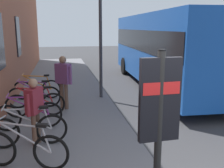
{
  "coord_description": "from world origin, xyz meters",
  "views": [
    {
      "loc": [
        -2.41,
        1.81,
        2.78
      ],
      "look_at": [
        3.65,
        0.58,
        1.42
      ],
      "focal_mm": 41.25,
      "sensor_mm": 36.0,
      "label": 1
    }
  ],
  "objects_px": {
    "city_bus": "(163,46)",
    "street_lamp": "(100,22)",
    "bicycle_by_door": "(37,89)",
    "bicycle_nearest_sign": "(34,96)",
    "bicycle_under_window": "(29,115)",
    "pedestrian_by_facade": "(34,105)",
    "bicycle_beside_lamp": "(36,104)",
    "bicycle_far_end": "(25,150)",
    "pedestrian_near_bus": "(63,77)",
    "transit_info_sign": "(159,112)",
    "bicycle_leaning_wall": "(28,130)"
  },
  "relations": [
    {
      "from": "bicycle_nearest_sign",
      "to": "pedestrian_by_facade",
      "type": "bearing_deg",
      "value": -174.36
    },
    {
      "from": "pedestrian_by_facade",
      "to": "street_lamp",
      "type": "height_order",
      "value": "street_lamp"
    },
    {
      "from": "pedestrian_by_facade",
      "to": "pedestrian_near_bus",
      "type": "distance_m",
      "value": 2.69
    },
    {
      "from": "bicycle_nearest_sign",
      "to": "bicycle_leaning_wall",
      "type": "bearing_deg",
      "value": -177.59
    },
    {
      "from": "bicycle_leaning_wall",
      "to": "bicycle_beside_lamp",
      "type": "bearing_deg",
      "value": 0.24
    },
    {
      "from": "street_lamp",
      "to": "bicycle_nearest_sign",
      "type": "bearing_deg",
      "value": 110.09
    },
    {
      "from": "bicycle_far_end",
      "to": "pedestrian_near_bus",
      "type": "height_order",
      "value": "pedestrian_near_bus"
    },
    {
      "from": "bicycle_under_window",
      "to": "city_bus",
      "type": "bearing_deg",
      "value": -50.26
    },
    {
      "from": "street_lamp",
      "to": "bicycle_far_end",
      "type": "bearing_deg",
      "value": 155.14
    },
    {
      "from": "city_bus",
      "to": "street_lamp",
      "type": "xyz_separation_m",
      "value": [
        -1.91,
        3.3,
        1.07
      ]
    },
    {
      "from": "bicycle_beside_lamp",
      "to": "pedestrian_by_facade",
      "type": "bearing_deg",
      "value": -175.05
    },
    {
      "from": "pedestrian_by_facade",
      "to": "pedestrian_near_bus",
      "type": "xyz_separation_m",
      "value": [
        2.6,
        -0.7,
        0.12
      ]
    },
    {
      "from": "bicycle_by_door",
      "to": "bicycle_nearest_sign",
      "type": "bearing_deg",
      "value": 179.45
    },
    {
      "from": "transit_info_sign",
      "to": "street_lamp",
      "type": "xyz_separation_m",
      "value": [
        6.6,
        -0.28,
        1.27
      ]
    },
    {
      "from": "transit_info_sign",
      "to": "pedestrian_by_facade",
      "type": "height_order",
      "value": "transit_info_sign"
    },
    {
      "from": "pedestrian_near_bus",
      "to": "street_lamp",
      "type": "relative_size",
      "value": 0.37
    },
    {
      "from": "bicycle_leaning_wall",
      "to": "street_lamp",
      "type": "height_order",
      "value": "street_lamp"
    },
    {
      "from": "bicycle_by_door",
      "to": "pedestrian_by_facade",
      "type": "xyz_separation_m",
      "value": [
        -3.98,
        -0.28,
        0.56
      ]
    },
    {
      "from": "bicycle_under_window",
      "to": "bicycle_beside_lamp",
      "type": "relative_size",
      "value": 1.0
    },
    {
      "from": "bicycle_beside_lamp",
      "to": "street_lamp",
      "type": "bearing_deg",
      "value": -51.55
    },
    {
      "from": "bicycle_far_end",
      "to": "bicycle_beside_lamp",
      "type": "relative_size",
      "value": 0.95
    },
    {
      "from": "bicycle_far_end",
      "to": "street_lamp",
      "type": "bearing_deg",
      "value": -24.86
    },
    {
      "from": "bicycle_leaning_wall",
      "to": "city_bus",
      "type": "relative_size",
      "value": 0.17
    },
    {
      "from": "bicycle_leaning_wall",
      "to": "bicycle_under_window",
      "type": "relative_size",
      "value": 1.0
    },
    {
      "from": "bicycle_nearest_sign",
      "to": "bicycle_far_end",
      "type": "bearing_deg",
      "value": -177.57
    },
    {
      "from": "bicycle_under_window",
      "to": "pedestrian_by_facade",
      "type": "xyz_separation_m",
      "value": [
        -0.96,
        -0.26,
        0.56
      ]
    },
    {
      "from": "transit_info_sign",
      "to": "street_lamp",
      "type": "bearing_deg",
      "value": -2.47
    },
    {
      "from": "bicycle_beside_lamp",
      "to": "bicycle_nearest_sign",
      "type": "relative_size",
      "value": 1.0
    },
    {
      "from": "bicycle_under_window",
      "to": "bicycle_by_door",
      "type": "xyz_separation_m",
      "value": [
        3.02,
        0.01,
        -0.0
      ]
    },
    {
      "from": "bicycle_under_window",
      "to": "pedestrian_near_bus",
      "type": "xyz_separation_m",
      "value": [
        1.64,
        -0.96,
        0.68
      ]
    },
    {
      "from": "bicycle_leaning_wall",
      "to": "pedestrian_near_bus",
      "type": "distance_m",
      "value": 2.89
    },
    {
      "from": "bicycle_by_door",
      "to": "pedestrian_near_bus",
      "type": "distance_m",
      "value": 1.82
    },
    {
      "from": "city_bus",
      "to": "transit_info_sign",
      "type": "bearing_deg",
      "value": 157.16
    },
    {
      "from": "bicycle_leaning_wall",
      "to": "city_bus",
      "type": "distance_m",
      "value": 8.15
    },
    {
      "from": "bicycle_by_door",
      "to": "pedestrian_near_bus",
      "type": "bearing_deg",
      "value": -144.9
    },
    {
      "from": "bicycle_leaning_wall",
      "to": "transit_info_sign",
      "type": "xyz_separation_m",
      "value": [
        -2.75,
        -2.0,
        1.21
      ]
    },
    {
      "from": "bicycle_by_door",
      "to": "bicycle_under_window",
      "type": "bearing_deg",
      "value": -179.74
    },
    {
      "from": "pedestrian_by_facade",
      "to": "street_lamp",
      "type": "xyz_separation_m",
      "value": [
        3.77,
        -2.12,
        1.92
      ]
    },
    {
      "from": "bicycle_leaning_wall",
      "to": "bicycle_beside_lamp",
      "type": "relative_size",
      "value": 1.0
    },
    {
      "from": "bicycle_beside_lamp",
      "to": "city_bus",
      "type": "xyz_separation_m",
      "value": [
        3.73,
        -5.59,
        1.41
      ]
    },
    {
      "from": "city_bus",
      "to": "pedestrian_near_bus",
      "type": "xyz_separation_m",
      "value": [
        -3.09,
        4.73,
        -0.73
      ]
    },
    {
      "from": "bicycle_far_end",
      "to": "bicycle_by_door",
      "type": "relative_size",
      "value": 0.95
    },
    {
      "from": "bicycle_leaning_wall",
      "to": "transit_info_sign",
      "type": "distance_m",
      "value": 3.61
    },
    {
      "from": "street_lamp",
      "to": "bicycle_under_window",
      "type": "bearing_deg",
      "value": 139.76
    },
    {
      "from": "bicycle_under_window",
      "to": "bicycle_nearest_sign",
      "type": "relative_size",
      "value": 1.0
    },
    {
      "from": "city_bus",
      "to": "pedestrian_near_bus",
      "type": "distance_m",
      "value": 5.69
    },
    {
      "from": "bicycle_far_end",
      "to": "pedestrian_near_bus",
      "type": "xyz_separation_m",
      "value": [
        3.66,
        -0.81,
        0.68
      ]
    },
    {
      "from": "bicycle_under_window",
      "to": "street_lamp",
      "type": "xyz_separation_m",
      "value": [
        2.82,
        -2.39,
        2.48
      ]
    },
    {
      "from": "bicycle_beside_lamp",
      "to": "pedestrian_by_facade",
      "type": "distance_m",
      "value": 2.04
    },
    {
      "from": "bicycle_far_end",
      "to": "pedestrian_near_bus",
      "type": "distance_m",
      "value": 3.81
    }
  ]
}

